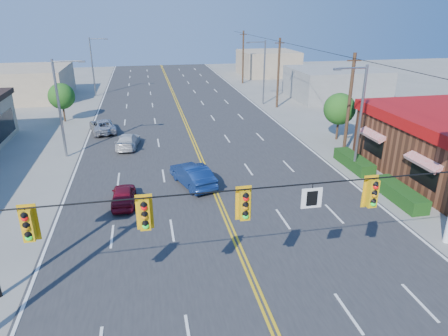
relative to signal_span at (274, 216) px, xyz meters
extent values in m
plane|color=gray|center=(0.12, 0.00, -4.89)|extent=(160.00, 160.00, 0.00)
cube|color=#2D2D30|center=(0.12, 20.00, -4.86)|extent=(20.00, 120.00, 0.06)
cylinder|color=black|center=(0.12, 0.00, 1.11)|extent=(24.00, 0.05, 0.05)
cube|color=white|center=(1.32, 0.00, 0.56)|extent=(0.75, 0.04, 0.75)
cube|color=#D89E0C|center=(-7.88, 0.00, 0.54)|extent=(0.55, 0.34, 1.25)
cube|color=#D89E0C|center=(-4.38, 0.00, 0.54)|extent=(0.55, 0.34, 1.25)
cube|color=#D89E0C|center=(-1.08, 0.00, 0.54)|extent=(0.55, 0.34, 1.25)
cube|color=#D89E0C|center=(3.62, 0.00, 0.54)|extent=(0.55, 0.34, 1.25)
cube|color=#194214|center=(11.62, 12.00, -4.44)|extent=(1.20, 9.00, 0.90)
cylinder|color=gray|center=(11.12, 14.00, -0.89)|extent=(0.20, 0.20, 8.00)
cylinder|color=gray|center=(10.02, 14.00, 2.91)|extent=(2.20, 0.12, 0.12)
cube|color=gray|center=(8.92, 14.00, 2.86)|extent=(0.50, 0.25, 0.15)
cylinder|color=gray|center=(11.12, 38.00, -0.89)|extent=(0.20, 0.20, 8.00)
cylinder|color=gray|center=(10.02, 38.00, 2.91)|extent=(2.20, 0.12, 0.12)
cube|color=gray|center=(8.92, 38.00, 2.86)|extent=(0.50, 0.25, 0.15)
cylinder|color=gray|center=(-10.88, 22.00, -0.89)|extent=(0.20, 0.20, 8.00)
cylinder|color=gray|center=(-9.78, 22.00, 2.91)|extent=(2.20, 0.12, 0.12)
cube|color=gray|center=(-8.68, 22.00, 2.86)|extent=(0.50, 0.25, 0.15)
cylinder|color=gray|center=(-10.88, 48.00, -0.89)|extent=(0.20, 0.20, 8.00)
cylinder|color=gray|center=(-9.78, 48.00, 2.91)|extent=(2.20, 0.12, 0.12)
cube|color=gray|center=(-8.68, 48.00, 2.86)|extent=(0.50, 0.25, 0.15)
cylinder|color=#47301E|center=(12.32, 18.00, -0.69)|extent=(0.28, 0.28, 8.40)
cylinder|color=#47301E|center=(12.32, 36.00, -0.69)|extent=(0.28, 0.28, 8.40)
cylinder|color=#47301E|center=(12.32, 54.00, -0.69)|extent=(0.28, 0.28, 8.40)
cylinder|color=#47301E|center=(13.62, 22.00, -3.84)|extent=(0.20, 0.20, 2.10)
sphere|color=#235B19|center=(13.62, 22.00, -1.95)|extent=(2.94, 2.94, 2.94)
cylinder|color=#47301E|center=(-12.88, 34.00, -3.89)|extent=(0.20, 0.20, 2.00)
sphere|color=#235B19|center=(-12.88, 34.00, -2.09)|extent=(2.80, 2.80, 2.80)
cube|color=gray|center=(22.12, 40.00, -2.89)|extent=(12.00, 10.00, 4.00)
cube|color=tan|center=(-19.88, 48.00, -2.79)|extent=(11.00, 12.00, 4.20)
cube|color=tan|center=(19.12, 62.00, -2.69)|extent=(10.00, 10.00, 4.40)
imported|color=maroon|center=(-5.84, 11.84, -4.27)|extent=(1.51, 3.63, 1.23)
imported|color=navy|center=(-1.21, 13.90, -4.11)|extent=(2.96, 4.95, 1.54)
imported|color=silver|center=(-5.82, 23.27, -4.27)|extent=(2.30, 4.45, 1.23)
imported|color=silver|center=(-8.41, 28.64, -4.23)|extent=(3.12, 5.07, 1.31)
camera|label=1|loc=(-4.13, -11.60, 6.64)|focal=32.00mm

